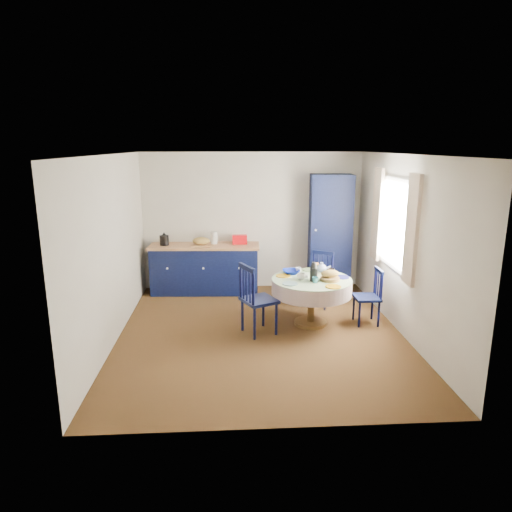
{
  "coord_description": "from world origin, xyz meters",
  "views": [
    {
      "loc": [
        -0.44,
        -6.05,
        2.62
      ],
      "look_at": [
        -0.06,
        0.2,
        1.09
      ],
      "focal_mm": 32.0,
      "sensor_mm": 36.0,
      "label": 1
    }
  ],
  "objects": [
    {
      "name": "floor",
      "position": [
        0.0,
        0.0,
        0.0
      ],
      "size": [
        4.5,
        4.5,
        0.0
      ],
      "primitive_type": "plane",
      "color": "black",
      "rests_on": "ground"
    },
    {
      "name": "dining_table",
      "position": [
        0.78,
        0.3,
        0.59
      ],
      "size": [
        1.17,
        1.17,
        0.99
      ],
      "color": "brown",
      "rests_on": "floor"
    },
    {
      "name": "chair_far",
      "position": [
        1.06,
        1.12,
        0.46
      ],
      "size": [
        0.54,
        0.54,
        0.91
      ],
      "rotation": [
        0.0,
        0.0,
        -0.53
      ],
      "color": "black",
      "rests_on": "floor"
    },
    {
      "name": "chair_left",
      "position": [
        -0.06,
        0.02,
        0.52
      ],
      "size": [
        0.59,
        0.6,
        1.02
      ],
      "rotation": [
        0.0,
        0.0,
        2.01
      ],
      "color": "black",
      "rests_on": "floor"
    },
    {
      "name": "kitchen_counter",
      "position": [
        -0.88,
        1.96,
        0.45
      ],
      "size": [
        1.99,
        0.71,
        1.12
      ],
      "rotation": [
        0.0,
        0.0,
        -0.05
      ],
      "color": "black",
      "rests_on": "floor"
    },
    {
      "name": "mug_b",
      "position": [
        0.78,
        0.1,
        0.75
      ],
      "size": [
        0.09,
        0.09,
        0.08
      ],
      "primitive_type": "imported",
      "color": "#2B707E",
      "rests_on": "dining_table"
    },
    {
      "name": "mug_a",
      "position": [
        0.61,
        0.28,
        0.75
      ],
      "size": [
        0.12,
        0.12,
        0.09
      ],
      "primitive_type": "imported",
      "color": "silver",
      "rests_on": "dining_table"
    },
    {
      "name": "mug_d",
      "position": [
        0.62,
        0.64,
        0.75
      ],
      "size": [
        0.09,
        0.09,
        0.08
      ],
      "primitive_type": "imported",
      "color": "silver",
      "rests_on": "dining_table"
    },
    {
      "name": "window",
      "position": [
        1.95,
        0.3,
        1.52
      ],
      "size": [
        0.1,
        1.74,
        1.45
      ],
      "color": "white",
      "rests_on": "wall_right"
    },
    {
      "name": "pantry_cabinet",
      "position": [
        1.4,
        2.0,
        1.06
      ],
      "size": [
        0.78,
        0.58,
        2.12
      ],
      "rotation": [
        0.0,
        0.0,
        -0.07
      ],
      "color": "black",
      "rests_on": "floor"
    },
    {
      "name": "mug_c",
      "position": [
        1.11,
        0.51,
        0.75
      ],
      "size": [
        0.11,
        0.11,
        0.09
      ],
      "primitive_type": "imported",
      "color": "black",
      "rests_on": "dining_table"
    },
    {
      "name": "wall_left",
      "position": [
        -2.0,
        0.0,
        1.25
      ],
      "size": [
        0.02,
        4.5,
        2.5
      ],
      "primitive_type": "cube",
      "color": "beige",
      "rests_on": "floor"
    },
    {
      "name": "cobalt_bowl",
      "position": [
        0.51,
        0.58,
        0.74
      ],
      "size": [
        0.27,
        0.27,
        0.07
      ],
      "primitive_type": "imported",
      "color": "navy",
      "rests_on": "dining_table"
    },
    {
      "name": "wall_back",
      "position": [
        0.0,
        2.25,
        1.25
      ],
      "size": [
        4.0,
        0.02,
        2.5
      ],
      "primitive_type": "cube",
      "color": "beige",
      "rests_on": "floor"
    },
    {
      "name": "wall_right",
      "position": [
        2.0,
        0.0,
        1.25
      ],
      "size": [
        0.02,
        4.5,
        2.5
      ],
      "primitive_type": "cube",
      "color": "beige",
      "rests_on": "floor"
    },
    {
      "name": "ceiling",
      "position": [
        0.0,
        0.0,
        2.5
      ],
      "size": [
        4.5,
        4.5,
        0.0
      ],
      "primitive_type": "plane",
      "rotation": [
        3.14,
        0.0,
        0.0
      ],
      "color": "white",
      "rests_on": "wall_back"
    },
    {
      "name": "chair_right",
      "position": [
        1.64,
        0.29,
        0.43
      ],
      "size": [
        0.36,
        0.38,
        0.85
      ],
      "rotation": [
        0.0,
        0.0,
        -1.57
      ],
      "color": "black",
      "rests_on": "floor"
    }
  ]
}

